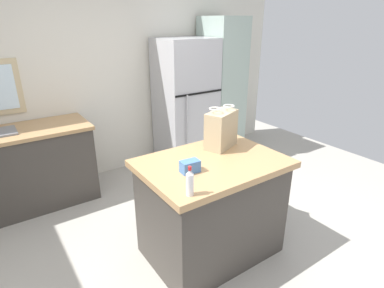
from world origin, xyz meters
The scene contains 9 objects.
ground centered at (0.00, 0.00, 0.00)m, with size 6.82×6.82×0.00m, color #ADA89E.
back_wall centered at (-0.02, 2.20, 1.34)m, with size 5.68×0.13×2.68m.
kitchen_island centered at (0.15, 0.03, 0.46)m, with size 1.18×0.85×0.91m.
refrigerator centered at (1.04, 1.80, 0.89)m, with size 0.75×0.69×1.77m.
tall_cabinet centered at (1.69, 1.80, 1.02)m, with size 0.50×0.62×2.04m.
sink_counter centered at (-1.08, 1.81, 0.46)m, with size 1.43×0.66×1.09m.
shopping_bag centered at (0.39, 0.23, 1.08)m, with size 0.36×0.28×0.38m.
small_box centered at (-0.12, -0.03, 0.96)m, with size 0.14×0.09×0.09m, color #4775B7.
bottle centered at (-0.31, -0.31, 1.01)m, with size 0.05×0.05×0.21m.
Camera 1 is at (-1.32, -1.80, 2.00)m, focal length 29.27 mm.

